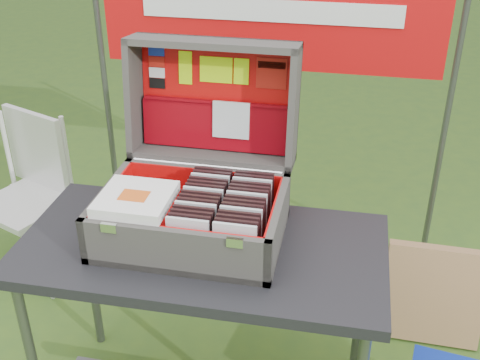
% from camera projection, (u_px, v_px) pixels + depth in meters
% --- Properties ---
extents(table, '(1.24, 0.63, 0.77)m').
position_uv_depth(table, '(205.00, 331.00, 2.21)').
color(table, black).
rests_on(table, ground).
extents(table_top, '(1.24, 0.63, 0.04)m').
position_uv_depth(table_top, '(202.00, 249.00, 2.04)').
color(table_top, black).
rests_on(table_top, ground).
extents(table_leg_bl, '(0.04, 0.04, 0.73)m').
position_uv_depth(table_leg_bl, '(91.00, 275.00, 2.54)').
color(table_leg_bl, '#59595B').
rests_on(table_leg_bl, ground).
extents(table_leg_br, '(0.04, 0.04, 0.73)m').
position_uv_depth(table_leg_br, '(360.00, 311.00, 2.34)').
color(table_leg_br, '#59595B').
rests_on(table_leg_br, ground).
extents(suitcase, '(0.61, 0.60, 0.59)m').
position_uv_depth(suitcase, '(194.00, 153.00, 1.97)').
color(suitcase, '#47453F').
rests_on(suitcase, table).
extents(suitcase_base_bottom, '(0.61, 0.44, 0.02)m').
position_uv_depth(suitcase_base_bottom, '(192.00, 234.00, 2.06)').
color(suitcase_base_bottom, '#47453F').
rests_on(suitcase_base_bottom, table_top).
extents(suitcase_base_wall_front, '(0.61, 0.02, 0.16)m').
position_uv_depth(suitcase_base_wall_front, '(173.00, 252.00, 1.85)').
color(suitcase_base_wall_front, '#47453F').
rests_on(suitcase_base_wall_front, table_top).
extents(suitcase_base_wall_back, '(0.61, 0.02, 0.16)m').
position_uv_depth(suitcase_base_wall_back, '(207.00, 187.00, 2.20)').
color(suitcase_base_wall_back, '#47453F').
rests_on(suitcase_base_wall_back, table_top).
extents(suitcase_base_wall_left, '(0.02, 0.44, 0.16)m').
position_uv_depth(suitcase_base_wall_left, '(109.00, 208.00, 2.07)').
color(suitcase_base_wall_left, '#47453F').
rests_on(suitcase_base_wall_left, table_top).
extents(suitcase_base_wall_right, '(0.02, 0.44, 0.16)m').
position_uv_depth(suitcase_base_wall_right, '(278.00, 227.00, 1.97)').
color(suitcase_base_wall_right, '#47453F').
rests_on(suitcase_base_wall_right, table_top).
extents(suitcase_liner_floor, '(0.56, 0.39, 0.01)m').
position_uv_depth(suitcase_liner_floor, '(192.00, 231.00, 2.05)').
color(suitcase_liner_floor, red).
rests_on(suitcase_liner_floor, suitcase_base_bottom).
extents(suitcase_latch_left, '(0.05, 0.01, 0.03)m').
position_uv_depth(suitcase_latch_left, '(109.00, 228.00, 1.83)').
color(suitcase_latch_left, silver).
rests_on(suitcase_latch_left, suitcase_base_wall_front).
extents(suitcase_latch_right, '(0.05, 0.01, 0.03)m').
position_uv_depth(suitcase_latch_right, '(235.00, 243.00, 1.77)').
color(suitcase_latch_right, silver).
rests_on(suitcase_latch_right, suitcase_base_wall_front).
extents(suitcase_hinge, '(0.55, 0.02, 0.02)m').
position_uv_depth(suitcase_hinge, '(207.00, 166.00, 2.17)').
color(suitcase_hinge, silver).
rests_on(suitcase_hinge, suitcase_base_wall_back).
extents(suitcase_lid_back, '(0.61, 0.08, 0.44)m').
position_uv_depth(suitcase_lid_back, '(217.00, 97.00, 2.23)').
color(suitcase_lid_back, '#47453F').
rests_on(suitcase_lid_back, suitcase_base_wall_back).
extents(suitcase_lid_rim_far, '(0.61, 0.17, 0.04)m').
position_uv_depth(suitcase_lid_rim_far, '(213.00, 43.00, 2.09)').
color(suitcase_lid_rim_far, '#47453F').
rests_on(suitcase_lid_rim_far, suitcase_lid_back).
extents(suitcase_lid_rim_near, '(0.61, 0.17, 0.04)m').
position_uv_depth(suitcase_lid_rim_near, '(212.00, 155.00, 2.24)').
color(suitcase_lid_rim_near, '#47453F').
rests_on(suitcase_lid_rim_near, suitcase_lid_back).
extents(suitcase_lid_rim_left, '(0.02, 0.22, 0.45)m').
position_uv_depth(suitcase_lid_rim_left, '(135.00, 96.00, 2.21)').
color(suitcase_lid_rim_left, '#47453F').
rests_on(suitcase_lid_rim_left, suitcase_lid_back).
extents(suitcase_lid_rim_right, '(0.02, 0.22, 0.45)m').
position_uv_depth(suitcase_lid_rim_right, '(294.00, 108.00, 2.11)').
color(suitcase_lid_rim_right, '#47453F').
rests_on(suitcase_lid_rim_right, suitcase_lid_back).
extents(suitcase_lid_liner, '(0.56, 0.05, 0.38)m').
position_uv_depth(suitcase_lid_liner, '(216.00, 98.00, 2.21)').
color(suitcase_lid_liner, red).
rests_on(suitcase_lid_liner, suitcase_lid_back).
extents(suitcase_liner_wall_front, '(0.56, 0.01, 0.14)m').
position_uv_depth(suitcase_liner_wall_front, '(174.00, 246.00, 1.85)').
color(suitcase_liner_wall_front, red).
rests_on(suitcase_liner_wall_front, suitcase_base_bottom).
extents(suitcase_liner_wall_back, '(0.56, 0.01, 0.14)m').
position_uv_depth(suitcase_liner_wall_back, '(205.00, 186.00, 2.18)').
color(suitcase_liner_wall_back, red).
rests_on(suitcase_liner_wall_back, suitcase_base_bottom).
extents(suitcase_liner_wall_left, '(0.01, 0.39, 0.14)m').
position_uv_depth(suitcase_liner_wall_left, '(113.00, 205.00, 2.07)').
color(suitcase_liner_wall_left, red).
rests_on(suitcase_liner_wall_left, suitcase_base_bottom).
extents(suitcase_liner_wall_right, '(0.01, 0.39, 0.14)m').
position_uv_depth(suitcase_liner_wall_right, '(273.00, 223.00, 1.97)').
color(suitcase_liner_wall_right, red).
rests_on(suitcase_liner_wall_right, suitcase_base_bottom).
extents(suitcase_lid_pocket, '(0.54, 0.05, 0.18)m').
position_uv_depth(suitcase_lid_pocket, '(215.00, 126.00, 2.23)').
color(suitcase_lid_pocket, maroon).
rests_on(suitcase_lid_pocket, suitcase_lid_liner).
extents(suitcase_pocket_edge, '(0.53, 0.02, 0.02)m').
position_uv_depth(suitcase_pocket_edge, '(215.00, 103.00, 2.20)').
color(suitcase_pocket_edge, maroon).
rests_on(suitcase_pocket_edge, suitcase_lid_pocket).
extents(suitcase_pocket_cd, '(0.14, 0.03, 0.14)m').
position_uv_depth(suitcase_pocket_cd, '(231.00, 120.00, 2.19)').
color(suitcase_pocket_cd, silver).
rests_on(suitcase_pocket_cd, suitcase_lid_pocket).
extents(lid_sticker_cc_a, '(0.06, 0.01, 0.04)m').
position_uv_depth(lid_sticker_cc_a, '(156.00, 51.00, 2.19)').
color(lid_sticker_cc_a, '#1933B2').
rests_on(lid_sticker_cc_a, suitcase_lid_liner).
extents(lid_sticker_cc_b, '(0.06, 0.01, 0.04)m').
position_uv_depth(lid_sticker_cc_b, '(157.00, 62.00, 2.20)').
color(lid_sticker_cc_b, '#B21910').
rests_on(lid_sticker_cc_b, suitcase_lid_liner).
extents(lid_sticker_cc_c, '(0.06, 0.01, 0.04)m').
position_uv_depth(lid_sticker_cc_c, '(157.00, 73.00, 2.22)').
color(lid_sticker_cc_c, white).
rests_on(lid_sticker_cc_c, suitcase_lid_liner).
extents(lid_sticker_cc_d, '(0.06, 0.01, 0.04)m').
position_uv_depth(lid_sticker_cc_d, '(157.00, 83.00, 2.23)').
color(lid_sticker_cc_d, black).
rests_on(lid_sticker_cc_d, suitcase_lid_liner).
extents(lid_card_neon_tall, '(0.05, 0.02, 0.12)m').
position_uv_depth(lid_card_neon_tall, '(185.00, 68.00, 2.19)').
color(lid_card_neon_tall, '#B7EE0B').
rests_on(lid_card_neon_tall, suitcase_lid_liner).
extents(lid_card_neon_main, '(0.12, 0.01, 0.09)m').
position_uv_depth(lid_card_neon_main, '(216.00, 70.00, 2.17)').
color(lid_card_neon_main, '#B7EE0B').
rests_on(lid_card_neon_main, suitcase_lid_liner).
extents(lid_card_neon_small, '(0.05, 0.01, 0.09)m').
position_uv_depth(lid_card_neon_small, '(241.00, 72.00, 2.15)').
color(lid_card_neon_small, '#B7EE0B').
rests_on(lid_card_neon_small, suitcase_lid_liner).
extents(lid_sticker_band, '(0.11, 0.02, 0.11)m').
position_uv_depth(lid_sticker_band, '(271.00, 74.00, 2.13)').
color(lid_sticker_band, '#B21910').
rests_on(lid_sticker_band, suitcase_lid_liner).
extents(lid_sticker_band_bar, '(0.10, 0.01, 0.02)m').
position_uv_depth(lid_sticker_band_bar, '(272.00, 65.00, 2.12)').
color(lid_sticker_band_bar, black).
rests_on(lid_sticker_band_bar, suitcase_lid_liner).
extents(cd_left_0, '(0.14, 0.01, 0.16)m').
position_uv_depth(cd_left_0, '(188.00, 240.00, 1.86)').
color(cd_left_0, silver).
rests_on(cd_left_0, suitcase_liner_floor).
extents(cd_left_1, '(0.14, 0.01, 0.16)m').
position_uv_depth(cd_left_1, '(190.00, 236.00, 1.88)').
color(cd_left_1, black).
rests_on(cd_left_1, suitcase_liner_floor).
extents(cd_left_2, '(0.14, 0.01, 0.16)m').
position_uv_depth(cd_left_2, '(192.00, 232.00, 1.90)').
color(cd_left_2, black).
rests_on(cd_left_2, suitcase_liner_floor).
extents(cd_left_3, '(0.14, 0.01, 0.16)m').
position_uv_depth(cd_left_3, '(194.00, 228.00, 1.92)').
color(cd_left_3, black).
rests_on(cd_left_3, suitcase_liner_floor).
extents(cd_left_4, '(0.14, 0.01, 0.16)m').
position_uv_depth(cd_left_4, '(196.00, 224.00, 1.94)').
color(cd_left_4, silver).
rests_on(cd_left_4, suitcase_liner_floor).
extents(cd_left_5, '(0.14, 0.01, 0.16)m').
position_uv_depth(cd_left_5, '(198.00, 220.00, 1.96)').
color(cd_left_5, black).
rests_on(cd_left_5, suitcase_liner_floor).
extents(cd_left_6, '(0.14, 0.01, 0.16)m').
position_uv_depth(cd_left_6, '(200.00, 216.00, 1.98)').
color(cd_left_6, black).
rests_on(cd_left_6, suitcase_liner_floor).
extents(cd_left_7, '(0.14, 0.01, 0.16)m').
position_uv_depth(cd_left_7, '(202.00, 212.00, 2.00)').
color(cd_left_7, black).
rests_on(cd_left_7, suitcase_liner_floor).
extents(cd_left_8, '(0.14, 0.01, 0.16)m').
position_uv_depth(cd_left_8, '(204.00, 208.00, 2.02)').
color(cd_left_8, silver).
rests_on(cd_left_8, suitcase_liner_floor).
extents(cd_left_9, '(0.14, 0.01, 0.16)m').
position_uv_depth(cd_left_9, '(206.00, 205.00, 2.04)').
color(cd_left_9, black).
rests_on(cd_left_9, suitcase_liner_floor).
extents(cd_left_10, '(0.14, 0.01, 0.16)m').
position_uv_depth(cd_left_10, '(207.00, 201.00, 2.06)').
color(cd_left_10, black).
rests_on(cd_left_10, suitcase_liner_floor).
extents(cd_left_11, '(0.14, 0.01, 0.16)m').
position_uv_depth(cd_left_11, '(209.00, 198.00, 2.09)').
color(cd_left_11, black).
rests_on(cd_left_11, suitcase_liner_floor).
extents(cd_left_12, '(0.14, 0.01, 0.16)m').
position_uv_depth(cd_left_12, '(211.00, 194.00, 2.11)').
color(cd_left_12, silver).
rests_on(cd_left_12, suitcase_liner_floor).
extents(cd_left_13, '(0.14, 0.01, 0.16)m').
position_uv_depth(cd_left_13, '(212.00, 191.00, 2.13)').
color(cd_left_13, black).
rests_on(cd_left_13, suitcase_liner_floor).
extents(cd_left_14, '(0.14, 0.01, 0.16)m').
position_uv_depth(cd_left_14, '(214.00, 188.00, 2.15)').
color(cd_left_14, black).
rests_on(cd_left_14, suitcase_liner_floor).
extents(cd_right_0, '(0.14, 0.01, 0.16)m').
position_uv_depth(cd_right_0, '(235.00, 246.00, 1.83)').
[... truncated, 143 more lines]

